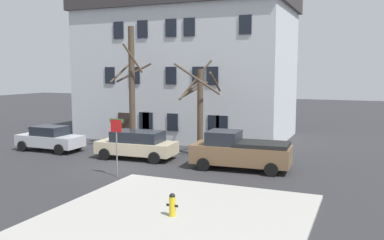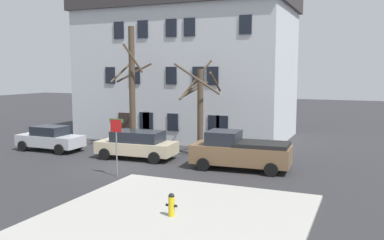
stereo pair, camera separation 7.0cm
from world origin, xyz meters
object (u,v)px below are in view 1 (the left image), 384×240
(building_main, at_px, (187,61))
(car_beige_wagon, at_px, (137,144))
(tree_bare_near, at_px, (132,87))
(pickup_truck_brown, at_px, (240,151))
(fire_hydrant, at_px, (172,204))
(tree_bare_mid, at_px, (200,106))
(street_sign_pole, at_px, (116,136))
(car_silver_sedan, at_px, (50,138))

(building_main, relative_size, car_beige_wagon, 3.41)
(building_main, bearing_deg, tree_bare_near, -97.41)
(pickup_truck_brown, relative_size, fire_hydrant, 6.40)
(tree_bare_mid, distance_m, car_beige_wagon, 4.40)
(tree_bare_near, relative_size, car_beige_wagon, 1.68)
(building_main, height_order, car_beige_wagon, building_main)
(tree_bare_mid, height_order, street_sign_pole, tree_bare_mid)
(tree_bare_near, relative_size, car_silver_sedan, 1.81)
(tree_bare_near, height_order, car_beige_wagon, tree_bare_near)
(car_silver_sedan, xyz_separation_m, car_beige_wagon, (6.40, 0.05, 0.06))
(building_main, bearing_deg, tree_bare_mid, -61.03)
(tree_bare_mid, height_order, pickup_truck_brown, tree_bare_mid)
(tree_bare_mid, bearing_deg, pickup_truck_brown, -38.44)
(building_main, bearing_deg, street_sign_pole, -81.13)
(car_silver_sedan, distance_m, street_sign_pole, 8.66)
(tree_bare_mid, bearing_deg, tree_bare_near, 179.62)
(street_sign_pole, bearing_deg, car_beige_wagon, 107.00)
(car_silver_sedan, relative_size, street_sign_pole, 1.55)
(car_silver_sedan, bearing_deg, tree_bare_mid, 14.74)
(tree_bare_near, relative_size, fire_hydrant, 9.74)
(building_main, relative_size, tree_bare_near, 2.03)
(tree_bare_near, distance_m, car_beige_wagon, 4.42)
(pickup_truck_brown, bearing_deg, tree_bare_mid, 141.56)
(tree_bare_near, bearing_deg, pickup_truck_brown, -18.26)
(car_silver_sedan, xyz_separation_m, pickup_truck_brown, (12.69, -0.16, 0.15))
(building_main, bearing_deg, car_silver_sedan, -120.46)
(car_beige_wagon, distance_m, pickup_truck_brown, 6.29)
(tree_bare_mid, relative_size, pickup_truck_brown, 1.11)
(building_main, bearing_deg, fire_hydrant, -68.03)
(building_main, relative_size, fire_hydrant, 19.78)
(tree_bare_mid, bearing_deg, fire_hydrant, -72.99)
(building_main, distance_m, tree_bare_mid, 8.44)
(tree_bare_near, height_order, fire_hydrant, tree_bare_near)
(building_main, relative_size, car_silver_sedan, 3.67)
(building_main, distance_m, fire_hydrant, 19.77)
(building_main, distance_m, car_silver_sedan, 12.05)
(car_silver_sedan, height_order, fire_hydrant, car_silver_sedan)
(tree_bare_mid, xyz_separation_m, car_beige_wagon, (-2.98, -2.41, -2.15))
(tree_bare_near, xyz_separation_m, fire_hydrant, (8.02, -10.74, -3.56))
(tree_bare_near, xyz_separation_m, tree_bare_mid, (4.74, -0.03, -1.08))
(building_main, xyz_separation_m, car_beige_wagon, (0.86, -9.36, -5.03))
(tree_bare_mid, distance_m, fire_hydrant, 11.47)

